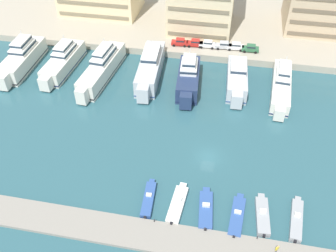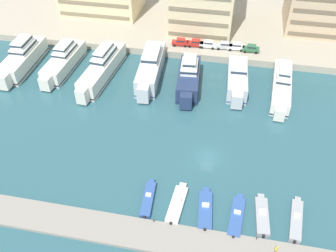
# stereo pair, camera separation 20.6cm
# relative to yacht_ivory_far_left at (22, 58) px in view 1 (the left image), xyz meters

# --- Properties ---
(ground_plane) EXTENTS (400.00, 400.00, 0.00)m
(ground_plane) POSITION_rel_yacht_ivory_far_left_xyz_m (46.80, -21.40, -2.46)
(ground_plane) COLOR #2D5B66
(quay_promenade) EXTENTS (180.00, 70.00, 1.73)m
(quay_promenade) POSITION_rel_yacht_ivory_far_left_xyz_m (46.80, 45.84, -1.60)
(quay_promenade) COLOR #ADA38E
(quay_promenade) RESTS_ON ground
(pier_dock) EXTENTS (120.00, 5.17, 0.55)m
(pier_dock) POSITION_rel_yacht_ivory_far_left_xyz_m (46.80, -39.39, -2.19)
(pier_dock) COLOR gray
(pier_dock) RESTS_ON ground
(yacht_ivory_far_left) EXTENTS (5.08, 19.79, 8.41)m
(yacht_ivory_far_left) POSITION_rel_yacht_ivory_far_left_xyz_m (0.00, 0.00, 0.00)
(yacht_ivory_far_left) COLOR silver
(yacht_ivory_far_left) RESTS_ON ground
(yacht_ivory_left) EXTENTS (5.24, 19.05, 7.76)m
(yacht_ivory_left) POSITION_rel_yacht_ivory_far_left_xyz_m (9.88, 1.04, -0.23)
(yacht_ivory_left) COLOR silver
(yacht_ivory_left) RESTS_ON ground
(yacht_ivory_mid_left) EXTENTS (5.76, 22.37, 8.47)m
(yacht_ivory_mid_left) POSITION_rel_yacht_ivory_far_left_xyz_m (19.94, -0.35, 0.06)
(yacht_ivory_mid_left) COLOR silver
(yacht_ivory_mid_left) RESTS_ON ground
(yacht_silver_center_left) EXTENTS (5.80, 21.40, 7.71)m
(yacht_silver_center_left) POSITION_rel_yacht_ivory_far_left_xyz_m (30.75, 1.94, -0.02)
(yacht_silver_center_left) COLOR silver
(yacht_silver_center_left) RESTS_ON ground
(yacht_navy_center) EXTENTS (5.74, 17.13, 8.40)m
(yacht_navy_center) POSITION_rel_yacht_ivory_far_left_xyz_m (39.93, -0.52, -0.03)
(yacht_navy_center) COLOR navy
(yacht_navy_center) RESTS_ON ground
(yacht_silver_center_right) EXTENTS (4.98, 16.91, 7.14)m
(yacht_silver_center_right) POSITION_rel_yacht_ivory_far_left_xyz_m (50.49, 1.55, -0.27)
(yacht_silver_center_right) COLOR silver
(yacht_silver_center_right) RESTS_ON ground
(yacht_ivory_mid_right) EXTENTS (5.04, 20.47, 7.66)m
(yacht_ivory_mid_right) POSITION_rel_yacht_ivory_far_left_xyz_m (60.12, 1.27, -0.36)
(yacht_ivory_mid_right) COLOR silver
(yacht_ivory_mid_right) RESTS_ON ground
(motorboat_blue_far_left) EXTENTS (2.11, 7.80, 1.21)m
(motorboat_blue_far_left) POSITION_rel_yacht_ivory_far_left_xyz_m (38.43, -32.95, -2.02)
(motorboat_blue_far_left) COLOR #33569E
(motorboat_blue_far_left) RESTS_ON ground
(motorboat_white_left) EXTENTS (2.55, 8.22, 1.47)m
(motorboat_white_left) POSITION_rel_yacht_ivory_far_left_xyz_m (43.18, -33.08, -1.97)
(motorboat_white_left) COLOR white
(motorboat_white_left) RESTS_ON ground
(motorboat_blue_mid_left) EXTENTS (2.74, 8.19, 1.37)m
(motorboat_blue_mid_left) POSITION_rel_yacht_ivory_far_left_xyz_m (47.68, -33.20, -2.02)
(motorboat_blue_mid_left) COLOR #33569E
(motorboat_blue_mid_left) RESTS_ON ground
(motorboat_blue_center_left) EXTENTS (2.50, 8.41, 1.08)m
(motorboat_blue_center_left) POSITION_rel_yacht_ivory_far_left_xyz_m (52.59, -33.47, -2.09)
(motorboat_blue_center_left) COLOR #33569E
(motorboat_blue_center_left) RESTS_ON ground
(motorboat_grey_center) EXTENTS (2.34, 7.86, 1.53)m
(motorboat_grey_center) POSITION_rel_yacht_ivory_far_left_xyz_m (56.39, -32.77, -1.93)
(motorboat_grey_center) COLOR #9EA3A8
(motorboat_grey_center) RESTS_ON ground
(motorboat_grey_center_right) EXTENTS (2.50, 8.45, 1.50)m
(motorboat_grey_center_right) POSITION_rel_yacht_ivory_far_left_xyz_m (61.49, -32.57, -1.91)
(motorboat_grey_center_right) COLOR #9EA3A8
(motorboat_grey_center_right) RESTS_ON ground
(car_red_far_left) EXTENTS (4.20, 2.13, 1.80)m
(car_red_far_left) POSITION_rel_yacht_ivory_far_left_xyz_m (35.50, 14.45, 0.24)
(car_red_far_left) COLOR red
(car_red_far_left) RESTS_ON quay_promenade
(car_red_left) EXTENTS (4.20, 2.13, 1.80)m
(car_red_left) POSITION_rel_yacht_ivory_far_left_xyz_m (39.30, 14.71, 0.24)
(car_red_left) COLOR red
(car_red_left) RESTS_ON quay_promenade
(car_white_mid_left) EXTENTS (4.12, 1.97, 1.80)m
(car_white_mid_left) POSITION_rel_yacht_ivory_far_left_xyz_m (42.44, 14.76, 0.24)
(car_white_mid_left) COLOR white
(car_white_mid_left) RESTS_ON quay_promenade
(car_silver_center_left) EXTENTS (4.25, 2.24, 1.80)m
(car_silver_center_left) POSITION_rel_yacht_ivory_far_left_xyz_m (46.46, 14.94, 0.24)
(car_silver_center_left) COLOR #B7BCC1
(car_silver_center_left) RESTS_ON quay_promenade
(car_white_center) EXTENTS (4.19, 2.11, 1.80)m
(car_white_center) POSITION_rel_yacht_ivory_far_left_xyz_m (49.40, 14.98, 0.24)
(car_white_center) COLOR white
(car_white_center) RESTS_ON quay_promenade
(car_green_center_right) EXTENTS (4.15, 2.01, 1.80)m
(car_green_center_right) POSITION_rel_yacht_ivory_far_left_xyz_m (53.04, 14.70, 0.24)
(car_green_center_right) COLOR #2D6642
(car_green_center_right) RESTS_ON quay_promenade
(pedestrian_near_edge) EXTENTS (0.48, 0.49, 1.67)m
(pedestrian_near_edge) POSITION_rel_yacht_ivory_far_left_xyz_m (58.27, -38.78, -0.92)
(pedestrian_near_edge) COLOR #4C515B
(pedestrian_near_edge) RESTS_ON pier_dock
(bollard_west) EXTENTS (0.20, 0.20, 0.61)m
(bollard_west) POSITION_rel_yacht_ivory_far_left_xyz_m (40.27, -37.05, -1.59)
(bollard_west) COLOR #2D2D33
(bollard_west) RESTS_ON pier_dock
(bollard_west_mid) EXTENTS (0.20, 0.20, 0.61)m
(bollard_west_mid) POSITION_rel_yacht_ivory_far_left_xyz_m (47.95, -37.05, -1.59)
(bollard_west_mid) COLOR #2D2D33
(bollard_west_mid) RESTS_ON pier_dock
(bollard_east_mid) EXTENTS (0.20, 0.20, 0.61)m
(bollard_east_mid) POSITION_rel_yacht_ivory_far_left_xyz_m (55.63, -37.05, -1.59)
(bollard_east_mid) COLOR #2D2D33
(bollard_east_mid) RESTS_ON pier_dock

